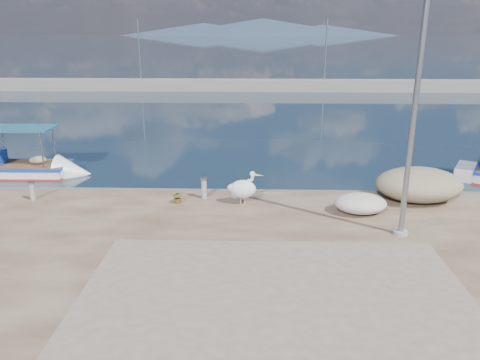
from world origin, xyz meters
The scene contains 12 objects.
ground centered at (0.00, 0.00, 0.00)m, with size 1400.00×1400.00×0.00m, color #162635.
quay_patch centered at (1.00, -3.00, 0.50)m, with size 9.00×7.00×0.01m, color gray.
breakwater centered at (0.00, 40.00, 0.60)m, with size 120.00×2.20×7.50m.
mountains centered at (4.39, 650.00, 9.51)m, with size 370.00×280.00×22.00m.
boat_left centered at (-9.99, 8.31, 0.20)m, with size 5.38×1.87×2.58m.
pelican centered at (0.13, 3.57, 1.06)m, with size 1.23×0.62×1.20m.
lamp_post centered at (4.88, 1.19, 3.80)m, with size 0.44×0.96×7.00m.
bollard_near centered at (-1.31, 4.10, 0.92)m, with size 0.25×0.25×0.78m.
bollard_far centered at (-7.42, 3.73, 0.87)m, with size 0.22×0.22×0.68m.
potted_plant centered at (-2.17, 3.56, 0.73)m, with size 0.41×0.35×0.45m, color #33722D.
net_pile_d centered at (4.03, 2.86, 0.82)m, with size 1.73×1.30×0.65m, color silver.
net_pile_c centered at (6.33, 4.11, 1.10)m, with size 3.04×2.17×1.19m, color tan.
Camera 1 is at (0.49, -11.78, 6.30)m, focal length 35.00 mm.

